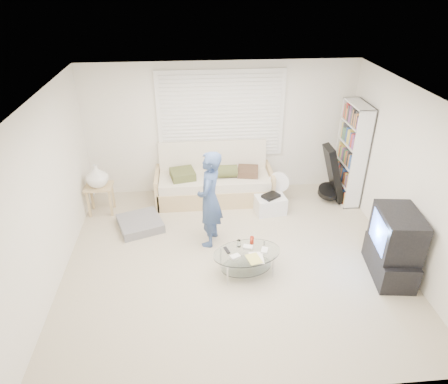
{
  "coord_description": "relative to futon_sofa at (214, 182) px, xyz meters",
  "views": [
    {
      "loc": [
        -0.57,
        -4.79,
        3.89
      ],
      "look_at": [
        -0.12,
        0.3,
        1.01
      ],
      "focal_mm": 32.0,
      "sensor_mm": 36.0,
      "label": 1
    }
  ],
  "objects": [
    {
      "name": "ground",
      "position": [
        0.16,
        -1.88,
        -0.35
      ],
      "size": [
        5.0,
        5.0,
        0.0
      ],
      "primitive_type": "plane",
      "color": "#BAAB90",
      "rests_on": "ground"
    },
    {
      "name": "room_shell",
      "position": [
        0.16,
        -1.4,
        1.28
      ],
      "size": [
        5.02,
        4.52,
        2.51
      ],
      "color": "silver",
      "rests_on": "ground"
    },
    {
      "name": "window_blinds",
      "position": [
        0.16,
        0.32,
        1.2
      ],
      "size": [
        2.32,
        0.08,
        1.62
      ],
      "color": "silver",
      "rests_on": "ground"
    },
    {
      "name": "futon_sofa",
      "position": [
        0.0,
        0.0,
        0.0
      ],
      "size": [
        2.17,
        0.88,
        1.06
      ],
      "color": "tan",
      "rests_on": "ground"
    },
    {
      "name": "grey_floor_pillow",
      "position": [
        -1.33,
        -0.9,
        -0.27
      ],
      "size": [
        0.87,
        0.87,
        0.15
      ],
      "primitive_type": "cube",
      "rotation": [
        0.0,
        0.0,
        0.35
      ],
      "color": "slate",
      "rests_on": "ground"
    },
    {
      "name": "side_table",
      "position": [
        -2.06,
        -0.33,
        0.35
      ],
      "size": [
        0.48,
        0.38,
        0.94
      ],
      "color": "tan",
      "rests_on": "ground"
    },
    {
      "name": "bookshelf",
      "position": [
        2.49,
        -0.25,
        0.59
      ],
      "size": [
        0.3,
        0.79,
        1.87
      ],
      "color": "white",
      "rests_on": "ground"
    },
    {
      "name": "guitar_case",
      "position": [
        2.18,
        -0.32,
        0.15
      ],
      "size": [
        0.46,
        0.41,
        1.1
      ],
      "color": "black",
      "rests_on": "ground"
    },
    {
      "name": "floor_fan",
      "position": [
        1.17,
        -0.29,
        0.03
      ],
      "size": [
        0.4,
        0.26,
        0.65
      ],
      "color": "white",
      "rests_on": "ground"
    },
    {
      "name": "storage_bin",
      "position": [
        0.97,
        -0.62,
        -0.18
      ],
      "size": [
        0.57,
        0.43,
        0.37
      ],
      "color": "white",
      "rests_on": "ground"
    },
    {
      "name": "tv_unit",
      "position": [
        2.36,
        -2.4,
        0.15
      ],
      "size": [
        0.62,
        0.99,
        1.02
      ],
      "color": "black",
      "rests_on": "ground"
    },
    {
      "name": "coffee_table",
      "position": [
        0.32,
        -2.2,
        -0.05
      ],
      "size": [
        1.07,
        0.78,
        0.48
      ],
      "color": "silver",
      "rests_on": "ground"
    },
    {
      "name": "standing_person",
      "position": [
        -0.16,
        -1.41,
        0.44
      ],
      "size": [
        0.53,
        0.66,
        1.58
      ],
      "primitive_type": "imported",
      "rotation": [
        0.0,
        0.0,
        -1.86
      ],
      "color": "navy",
      "rests_on": "ground"
    }
  ]
}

